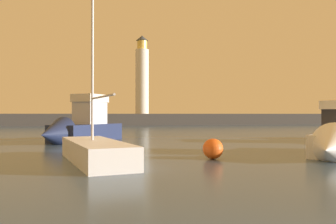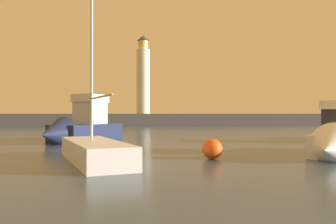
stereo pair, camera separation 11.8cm
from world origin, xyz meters
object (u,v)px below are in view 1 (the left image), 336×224
lighthouse (142,77)px  sailboat_moored (96,150)px  motorboat_3 (79,127)px  mooring_buoy (213,149)px

lighthouse → sailboat_moored: size_ratio=1.30×
motorboat_3 → sailboat_moored: 12.14m
lighthouse → mooring_buoy: bearing=-93.6°
lighthouse → mooring_buoy: (-3.21, -51.50, -8.92)m
lighthouse → sailboat_moored: bearing=-99.6°
lighthouse → motorboat_3: size_ratio=1.79×
motorboat_3 → mooring_buoy: (6.80, -12.05, -0.64)m
motorboat_3 → sailboat_moored: (1.28, -12.06, -0.59)m
sailboat_moored → mooring_buoy: sailboat_moored is taller
motorboat_3 → mooring_buoy: size_ratio=8.61×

